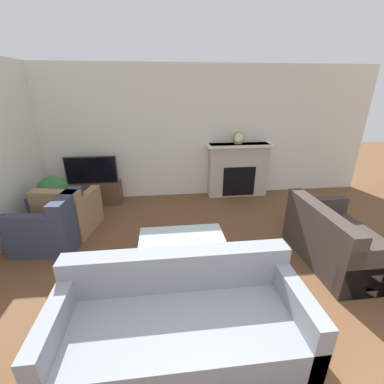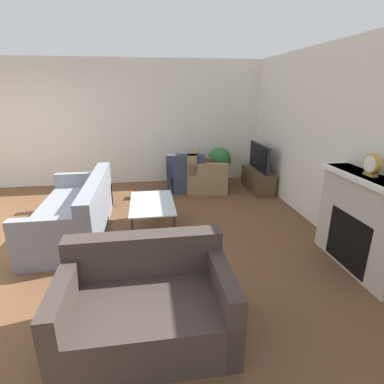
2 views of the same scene
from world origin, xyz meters
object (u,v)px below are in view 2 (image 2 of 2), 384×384
Objects in this scene: tv at (259,157)px; mantel_clock at (372,164)px; armchair_accent at (206,176)px; couch_loveseat at (147,306)px; potted_plant at (219,162)px; armchair_by_window at (185,176)px; couch_sectional at (76,214)px; coffee_table at (152,205)px.

tv is 3.08m from mantel_clock.
armchair_accent is 3.84× the size of mantel_clock.
couch_loveseat is at bearing -32.61° from tv.
mantel_clock is at bearing 2.25° from tv.
armchair_accent is 1.13× the size of potted_plant.
armchair_by_window is at bearing 84.15° from armchair_accent.
armchair_by_window is (-0.28, -1.53, -0.42)m from tv.
mantel_clock is at bearing 67.15° from couch_sectional.
mantel_clock is at bearing 15.94° from couch_loveseat.
couch_sectional is at bearing 50.03° from armchair_by_window.
couch_sectional is 8.61× the size of mantel_clock.
tv reaches higher than potted_plant.
mantel_clock is (1.39, 2.41, 0.87)m from coffee_table.
armchair_accent is at bearing 146.36° from coffee_table.
potted_plant is 3.69m from mantel_clock.
potted_plant reaches higher than armchair_by_window.
coffee_table is (-2.11, 0.10, 0.12)m from couch_loveseat.
coffee_table is 2.63m from potted_plant.
armchair_by_window is 1.12× the size of potted_plant.
armchair_accent is at bearing -97.39° from tv.
tv is at bearing -85.68° from armchair_accent.
potted_plant is at bearing 68.59° from couch_loveseat.
coffee_table is 1.30× the size of potted_plant.
coffee_table is 4.41× the size of mantel_clock.
mantel_clock reaches higher than tv.
armchair_by_window is 0.45m from armchair_accent.
armchair_accent is (0.13, 0.43, 0.00)m from armchair_by_window.
couch_sectional is at bearing -112.85° from mantel_clock.
couch_sectional is 2.44m from couch_loveseat.
tv is 1.05× the size of armchair_by_window.
couch_loveseat reaches higher than coffee_table.
armchair_accent is (-3.88, 1.28, 0.01)m from couch_loveseat.
mantel_clock is at bearing 59.97° from coffee_table.
couch_loveseat is at bearing -74.06° from mantel_clock.
mantel_clock is at bearing 13.69° from potted_plant.
couch_sectional is at bearing -53.19° from potted_plant.
potted_plant is at bearing -123.42° from tv.
couch_loveseat is 1.51× the size of armchair_by_window.
mantel_clock reaches higher than couch_loveseat.
armchair_by_window is at bearing 158.42° from coffee_table.
couch_loveseat is at bearing 25.04° from couch_sectional.
coffee_table is (1.77, -1.18, 0.11)m from armchair_accent.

